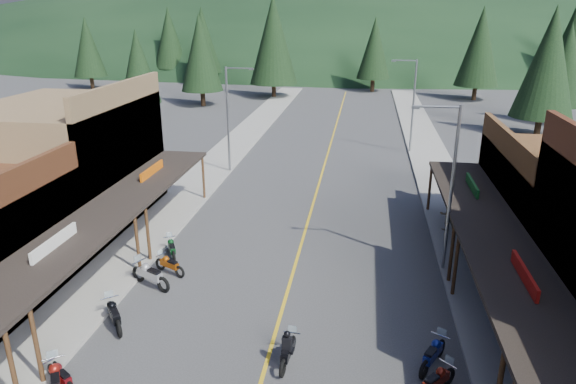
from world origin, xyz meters
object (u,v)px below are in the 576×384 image
at_px(streetlight_2, 449,183).
at_px(pine_5, 574,37).
at_px(pine_9, 566,65).
at_px(bike_west_6, 56,379).
at_px(streetlight_3, 412,102).
at_px(pine_4, 480,46).
at_px(bike_west_10, 169,264).
at_px(bike_west_8, 114,313).
at_px(pine_7, 169,38).
at_px(bike_west_9, 150,274).
at_px(bike_east_8, 433,353).
at_px(pine_2, 273,40).
at_px(pine_1, 203,40).
at_px(pine_8, 138,67).
at_px(pedestrian_east_b, 448,214).
at_px(streetlight_1, 230,115).
at_px(shop_east_3, 574,205).
at_px(bike_west_11, 172,247).
at_px(pine_0, 88,47).
at_px(bike_east_7, 436,380).
at_px(shop_west_3, 68,163).
at_px(pine_3, 374,48).
at_px(rider_on_bike, 288,350).
at_px(pine_11, 549,62).
at_px(pine_10, 200,52).
at_px(bike_west_7, 61,375).

relative_size(streetlight_2, pine_5, 0.57).
height_order(pine_9, bike_west_6, pine_9).
height_order(streetlight_3, pine_5, pine_5).
distance_m(pine_4, bike_west_10, 59.62).
height_order(streetlight_2, pine_9, pine_9).
height_order(bike_west_8, bike_west_10, bike_west_8).
height_order(pine_7, bike_west_9, pine_7).
bearing_deg(pine_4, bike_east_8, -101.63).
relative_size(pine_2, pine_5, 1.00).
distance_m(pine_1, pine_8, 30.09).
bearing_deg(pedestrian_east_b, streetlight_2, 62.63).
xyz_separation_m(streetlight_3, pine_2, (-16.95, 28.00, 3.53)).
xyz_separation_m(pine_8, bike_west_6, (15.56, -42.58, -5.37)).
xyz_separation_m(streetlight_1, pedestrian_east_b, (14.85, -9.24, -3.37)).
bearing_deg(shop_east_3, streetlight_1, 152.67).
bearing_deg(bike_west_11, pedestrian_east_b, -8.15).
bearing_deg(pine_0, streetlight_1, -50.44).
relative_size(shop_east_3, bike_east_7, 5.47).
bearing_deg(bike_east_7, bike_west_9, -161.12).
xyz_separation_m(pine_9, bike_east_8, (-18.22, -44.36, -5.79)).
xyz_separation_m(shop_west_3, pine_0, (-26.22, 50.70, 2.96)).
xyz_separation_m(pine_3, pine_7, (-36.00, 10.00, 0.75)).
bearing_deg(pine_5, bike_west_8, -119.70).
height_order(pine_2, pine_9, pine_2).
bearing_deg(rider_on_bike, shop_east_3, 46.88).
bearing_deg(pine_7, bike_east_8, -63.37).
bearing_deg(shop_east_3, bike_west_9, -161.01).
bearing_deg(bike_west_6, pine_7, 74.00).
bearing_deg(pine_8, bike_west_8, -67.99).
relative_size(pine_0, bike_west_11, 5.82).
xyz_separation_m(bike_east_7, bike_east_8, (0.06, 1.41, 0.02)).
bearing_deg(bike_east_7, pine_9, 110.77).
relative_size(pine_9, pine_11, 0.87).
height_order(pine_5, pine_10, pine_5).
xyz_separation_m(shop_east_3, streetlight_3, (-6.80, 18.70, 1.93)).
distance_m(bike_west_7, bike_west_9, 6.75).
relative_size(pine_2, pine_3, 1.27).
xyz_separation_m(pine_2, pine_5, (44.00, 14.00, 0.00)).
bearing_deg(pine_5, pine_1, -178.03).
bearing_deg(bike_west_6, shop_west_3, 83.86).
bearing_deg(streetlight_1, bike_east_7, -60.90).
bearing_deg(pine_4, pine_9, -68.20).
distance_m(shop_east_3, pine_2, 52.68).
bearing_deg(bike_west_10, pine_1, 42.22).
distance_m(streetlight_1, bike_east_7, 26.35).
bearing_deg(pine_8, streetlight_2, -47.86).
bearing_deg(shop_west_3, pine_5, 51.79).
xyz_separation_m(bike_west_7, pedestrian_east_b, (14.33, 15.06, 0.56)).
height_order(pine_0, pine_10, pine_10).
distance_m(shop_west_3, pine_8, 29.95).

